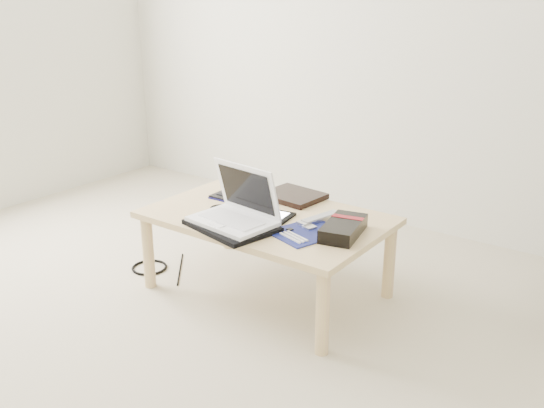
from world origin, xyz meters
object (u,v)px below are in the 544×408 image
Objects in this scene: coffee_table at (267,224)px; gpu_box at (343,228)px; netbook at (239,191)px; white_laptop at (237,210)px.

gpu_box reaches higher than coffee_table.
gpu_box is (0.68, -0.12, -0.01)m from netbook.
gpu_box is at bearing 22.42° from white_laptop.
gpu_box is at bearing -0.55° from coffee_table.
white_laptop is at bearing -97.61° from coffee_table.
white_laptop is 0.48m from gpu_box.
coffee_table is 0.42m from gpu_box.
coffee_table is at bearing 179.45° from gpu_box.
netbook is 0.80× the size of gpu_box.
white_laptop reaches higher than netbook.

